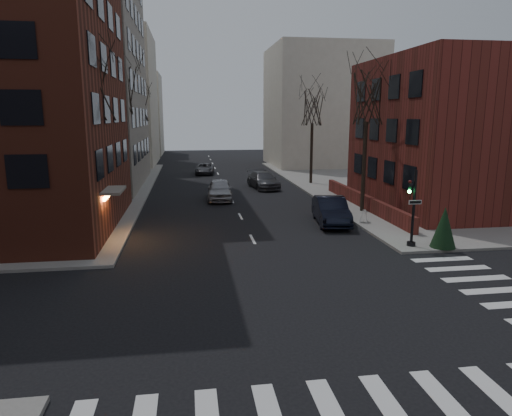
{
  "coord_description": "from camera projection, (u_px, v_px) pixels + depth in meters",
  "views": [
    {
      "loc": [
        -3.46,
        -12.64,
        6.87
      ],
      "look_at": [
        0.05,
        11.03,
        2.0
      ],
      "focal_mm": 32.0,
      "sensor_mm": 36.0,
      "label": 1
    }
  ],
  "objects": [
    {
      "name": "tree_right_a",
      "position": [
        367.0,
        98.0,
        31.23
      ],
      "size": [
        3.96,
        3.96,
        9.72
      ],
      "color": "#2D231C",
      "rests_on": "sidewalk_far_right"
    },
    {
      "name": "building_left_tan",
      "position": [
        36.0,
        36.0,
        41.84
      ],
      "size": [
        18.0,
        18.0,
        28.0
      ],
      "primitive_type": "cube",
      "color": "gray",
      "rests_on": "ground"
    },
    {
      "name": "streetlamp_far",
      "position": [
        146.0,
        139.0,
        52.81
      ],
      "size": [
        0.36,
        0.36,
        6.28
      ],
      "color": "black",
      "rests_on": "sidewalk_far_left"
    },
    {
      "name": "building_distant_la",
      "position": [
        103.0,
        100.0,
        63.48
      ],
      "size": [
        14.0,
        16.0,
        18.0
      ],
      "primitive_type": "cube",
      "color": "beige",
      "rests_on": "ground"
    },
    {
      "name": "parked_sedan",
      "position": [
        331.0,
        211.0,
        29.3
      ],
      "size": [
        2.49,
        5.42,
        1.72
      ],
      "primitive_type": "imported",
      "rotation": [
        0.0,
        0.0,
        -0.13
      ],
      "color": "black",
      "rests_on": "ground"
    },
    {
      "name": "evergreen_shrub",
      "position": [
        444.0,
        227.0,
        23.48
      ],
      "size": [
        1.31,
        1.31,
        2.13
      ],
      "primitive_type": "cone",
      "rotation": [
        0.0,
        0.0,
        0.02
      ],
      "color": "#173216",
      "rests_on": "sidewalk_far_right"
    },
    {
      "name": "building_distant_ra",
      "position": [
        321.0,
        107.0,
        63.15
      ],
      "size": [
        14.0,
        14.0,
        16.0
      ],
      "primitive_type": "cube",
      "color": "beige",
      "rests_on": "ground"
    },
    {
      "name": "building_distant_lb",
      "position": [
        133.0,
        115.0,
        80.65
      ],
      "size": [
        10.0,
        12.0,
        14.0
      ],
      "primitive_type": "cube",
      "color": "beige",
      "rests_on": "ground"
    },
    {
      "name": "car_lane_silver",
      "position": [
        220.0,
        190.0,
        37.65
      ],
      "size": [
        2.32,
        5.14,
        1.71
      ],
      "primitive_type": "imported",
      "rotation": [
        0.0,
        0.0,
        -0.06
      ],
      "color": "#9B9AA0",
      "rests_on": "ground"
    },
    {
      "name": "tree_left_b",
      "position": [
        119.0,
        89.0,
        36.28
      ],
      "size": [
        4.4,
        4.4,
        10.8
      ],
      "color": "#2D231C",
      "rests_on": "sidewalk_far_left"
    },
    {
      "name": "sidewalk_far_right",
      "position": [
        504.0,
        182.0,
        47.36
      ],
      "size": [
        44.0,
        44.0,
        0.15
      ],
      "primitive_type": "cube",
      "color": "gray",
      "rests_on": "ground"
    },
    {
      "name": "traffic_signal",
      "position": [
        412.0,
        213.0,
        23.6
      ],
      "size": [
        0.76,
        0.44,
        4.0
      ],
      "color": "black",
      "rests_on": "sidewalk_far_right"
    },
    {
      "name": "streetlamp_near",
      "position": [
        123.0,
        152.0,
        33.42
      ],
      "size": [
        0.36,
        0.36,
        6.28
      ],
      "color": "black",
      "rests_on": "sidewalk_far_left"
    },
    {
      "name": "tree_left_a",
      "position": [
        87.0,
        85.0,
        24.74
      ],
      "size": [
        4.18,
        4.18,
        10.26
      ],
      "color": "#2D231C",
      "rests_on": "sidewalk_far_left"
    },
    {
      "name": "car_lane_far",
      "position": [
        205.0,
        169.0,
        54.26
      ],
      "size": [
        2.48,
        4.69,
        1.26
      ],
      "primitive_type": "imported",
      "rotation": [
        0.0,
        0.0,
        -0.09
      ],
      "color": "#434349",
      "rests_on": "ground"
    },
    {
      "name": "car_lane_gray",
      "position": [
        263.0,
        180.0,
        43.65
      ],
      "size": [
        2.88,
        5.64,
        1.57
      ],
      "primitive_type": "imported",
      "rotation": [
        0.0,
        0.0,
        0.13
      ],
      "color": "#3E3F43",
      "rests_on": "ground"
    },
    {
      "name": "sandwich_board",
      "position": [
        364.0,
        216.0,
        29.18
      ],
      "size": [
        0.52,
        0.59,
        0.8
      ],
      "primitive_type": "cube",
      "rotation": [
        0.0,
        0.0,
        -0.41
      ],
      "color": "white",
      "rests_on": "sidewalk_far_right"
    },
    {
      "name": "tree_left_c",
      "position": [
        138.0,
        105.0,
        50.03
      ],
      "size": [
        3.96,
        3.96,
        9.72
      ],
      "color": "#2D231C",
      "rests_on": "sidewalk_far_left"
    },
    {
      "name": "ground",
      "position": [
        306.0,
        341.0,
        14.12
      ],
      "size": [
        160.0,
        160.0,
        0.0
      ],
      "primitive_type": "plane",
      "color": "black",
      "rests_on": "ground"
    },
    {
      "name": "low_wall_right",
      "position": [
        364.0,
        201.0,
        33.75
      ],
      "size": [
        0.35,
        16.0,
        1.0
      ],
      "primitive_type": "cube",
      "color": "maroon",
      "rests_on": "sidewalk_far_right"
    },
    {
      "name": "tree_right_b",
      "position": [
        313.0,
        108.0,
        44.89
      ],
      "size": [
        3.74,
        3.74,
        9.18
      ],
      "color": "#2D231C",
      "rests_on": "sidewalk_far_right"
    },
    {
      "name": "building_right_brick",
      "position": [
        459.0,
        134.0,
        33.82
      ],
      "size": [
        12.0,
        14.0,
        11.0
      ],
      "primitive_type": "cube",
      "color": "maroon",
      "rests_on": "ground"
    }
  ]
}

